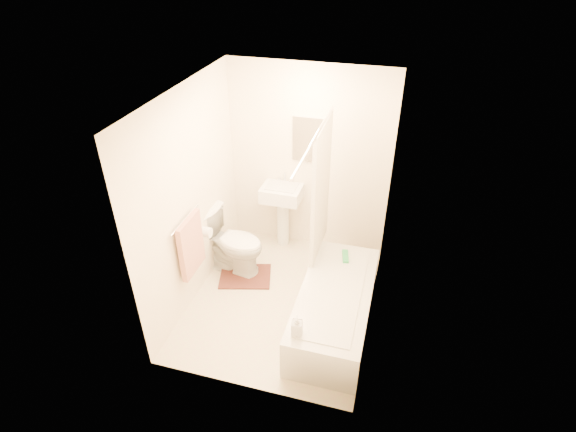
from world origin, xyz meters
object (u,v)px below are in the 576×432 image
(sink, at_px, (283,213))
(bath_mat, at_px, (245,276))
(soap_bottle, at_px, (297,325))
(toilet, at_px, (232,242))
(bathtub, at_px, (335,308))

(sink, xyz_separation_m, bath_mat, (-0.25, -0.79, -0.48))
(sink, distance_m, soap_bottle, 2.04)
(toilet, height_order, bathtub, toilet)
(toilet, distance_m, bath_mat, 0.46)
(toilet, relative_size, soap_bottle, 3.85)
(sink, relative_size, bathtub, 0.59)
(bathtub, xyz_separation_m, soap_bottle, (-0.24, -0.66, 0.34))
(toilet, xyz_separation_m, sink, (0.45, 0.66, 0.08))
(bath_mat, bearing_deg, sink, 72.50)
(toilet, relative_size, bath_mat, 1.33)
(bathtub, bearing_deg, toilet, 156.77)
(toilet, xyz_separation_m, soap_bottle, (1.14, -1.25, 0.17))
(sink, relative_size, bath_mat, 1.58)
(toilet, relative_size, sink, 0.84)
(bathtub, distance_m, bath_mat, 1.30)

